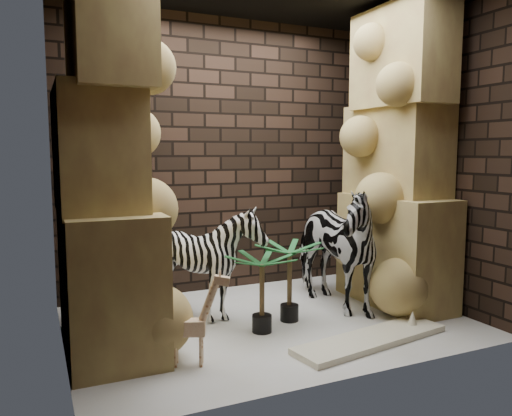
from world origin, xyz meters
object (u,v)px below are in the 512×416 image
zebra_left (206,268)px  surfboard (371,339)px  zebra_right (329,236)px  palm_back (262,293)px  palm_front (290,282)px  giraffe_toy (188,317)px

zebra_left → surfboard: size_ratio=0.75×
zebra_right → palm_back: 1.03m
zebra_right → palm_front: size_ratio=1.97×
zebra_right → zebra_left: bearing=170.5°
palm_front → surfboard: 0.89m
giraffe_toy → palm_back: (0.77, 0.39, -0.01)m
zebra_right → surfboard: 1.18m
giraffe_toy → surfboard: (1.48, -0.19, -0.33)m
zebra_left → palm_back: (0.33, -0.50, -0.14)m
zebra_left → giraffe_toy: size_ratio=1.49×
palm_front → palm_back: bearing=-155.7°
surfboard → palm_front: bearing=107.2°
zebra_right → palm_back: bearing=-161.1°
zebra_right → palm_back: zebra_right is taller
giraffe_toy → surfboard: size_ratio=0.50×
palm_front → palm_back: (-0.35, -0.16, -0.02)m
zebra_right → surfboard: bearing=-103.3°
palm_back → palm_front: bearing=24.3°
zebra_left → surfboard: (1.05, -1.08, -0.46)m
zebra_right → giraffe_toy: size_ratio=2.01×
giraffe_toy → surfboard: bearing=15.2°
giraffe_toy → palm_front: bearing=48.6°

